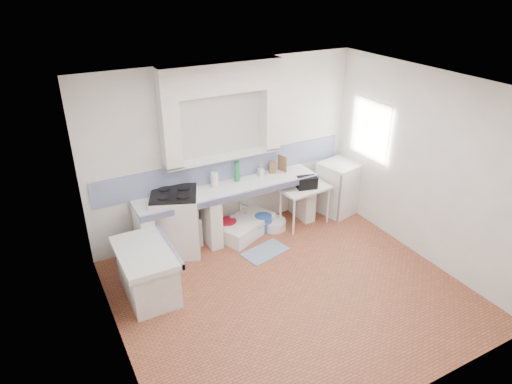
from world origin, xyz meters
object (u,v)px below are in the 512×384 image
stove (176,223)px  sink (246,227)px  fridge (338,188)px  side_table (304,206)px

stove → sink: size_ratio=0.99×
sink → fridge: fridge is taller
stove → fridge: (2.98, -0.14, -0.02)m
stove → side_table: bearing=15.7°
fridge → stove: bearing=164.7°
sink → fridge: (1.82, -0.08, 0.35)m
side_table → fridge: 0.80m
fridge → sink: bearing=164.8°
sink → side_table: 1.08m
stove → sink: 1.22m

